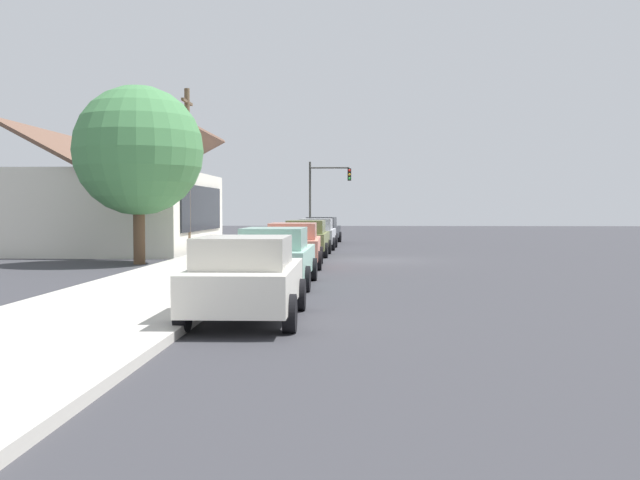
{
  "coord_description": "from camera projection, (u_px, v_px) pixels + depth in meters",
  "views": [
    {
      "loc": [
        -29.74,
        0.68,
        2.09
      ],
      "look_at": [
        0.34,
        2.08,
        0.81
      ],
      "focal_mm": 41.06,
      "sensor_mm": 36.0,
      "label": 1
    }
  ],
  "objects": [
    {
      "name": "shade_tree",
      "position": [
        138.0,
        151.0,
        27.46
      ],
      "size": [
        4.87,
        4.87,
        6.72
      ],
      "color": "brown",
      "rests_on": "ground"
    },
    {
      "name": "utility_pole_wooden",
      "position": [
        188.0,
        168.0,
        32.97
      ],
      "size": [
        1.8,
        0.24,
        7.5
      ],
      "color": "brown",
      "rests_on": "ground"
    },
    {
      "name": "car_coral",
      "position": [
        294.0,
        244.0,
        26.22
      ],
      "size": [
        4.85,
        2.14,
        1.59
      ],
      "rotation": [
        0.0,
        0.0,
        0.03
      ],
      "color": "#EA8C75",
      "rests_on": "ground"
    },
    {
      "name": "car_olive",
      "position": [
        307.0,
        238.0,
        32.37
      ],
      "size": [
        4.62,
        2.07,
        1.59
      ],
      "rotation": [
        0.0,
        0.0,
        -0.02
      ],
      "color": "olive",
      "rests_on": "ground"
    },
    {
      "name": "fire_hydrant_red",
      "position": [
        195.0,
        281.0,
        16.16
      ],
      "size": [
        0.22,
        0.22,
        0.71
      ],
      "color": "red",
      "rests_on": "sidewalk_curb"
    },
    {
      "name": "ground_plane",
      "position": [
        371.0,
        260.0,
        29.74
      ],
      "size": [
        120.0,
        120.0,
        0.0
      ],
      "primitive_type": "plane",
      "color": "#38383D"
    },
    {
      "name": "traffic_light_main",
      "position": [
        326.0,
        188.0,
        48.25
      ],
      "size": [
        0.37,
        2.79,
        5.2
      ],
      "color": "#383833",
      "rests_on": "ground"
    },
    {
      "name": "sidewalk_curb",
      "position": [
        234.0,
        258.0,
        30.0
      ],
      "size": [
        60.0,
        4.2,
        0.16
      ],
      "primitive_type": "cube",
      "color": "beige",
      "rests_on": "ground"
    },
    {
      "name": "car_silver",
      "position": [
        317.0,
        233.0,
        38.04
      ],
      "size": [
        4.67,
        2.07,
        1.59
      ],
      "rotation": [
        0.0,
        0.0,
        -0.02
      ],
      "color": "silver",
      "rests_on": "ground"
    },
    {
      "name": "car_charcoal",
      "position": [
        322.0,
        230.0,
        44.38
      ],
      "size": [
        4.96,
        2.28,
        1.59
      ],
      "rotation": [
        0.0,
        0.0,
        -0.06
      ],
      "color": "#2D3035",
      "rests_on": "ground"
    },
    {
      "name": "car_ivory",
      "position": [
        246.0,
        278.0,
        13.57
      ],
      "size": [
        4.38,
        2.08,
        1.59
      ],
      "rotation": [
        0.0,
        0.0,
        0.01
      ],
      "color": "silver",
      "rests_on": "ground"
    },
    {
      "name": "car_seafoam",
      "position": [
        276.0,
        256.0,
        19.75
      ],
      "size": [
        4.73,
        2.05,
        1.59
      ],
      "rotation": [
        0.0,
        0.0,
        -0.01
      ],
      "color": "#9ED1BC",
      "rests_on": "ground"
    },
    {
      "name": "storefront_building",
      "position": [
        125.0,
        209.0,
        36.03
      ],
      "size": [
        11.8,
        7.97,
        6.02
      ],
      "color": "silver",
      "rests_on": "ground"
    }
  ]
}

